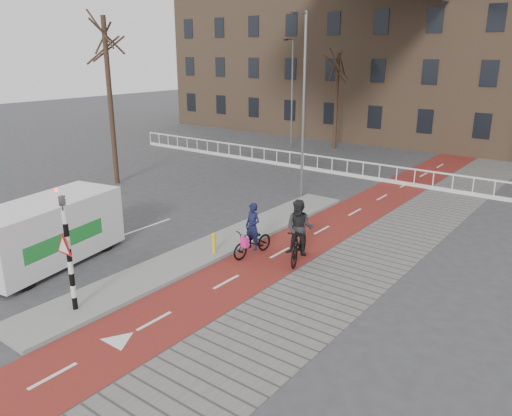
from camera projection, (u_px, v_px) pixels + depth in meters
The scene contains 15 objects.
ground at pixel (146, 292), 15.10m from camera, with size 120.00×120.00×0.00m, color #38383A.
bike_lane at pixel (345, 218), 21.84m from camera, with size 2.50×60.00×0.01m, color maroon.
sidewalk at pixel (407, 231), 20.23m from camera, with size 3.00×60.00×0.01m, color slate.
curb_island at pixel (216, 246), 18.53m from camera, with size 1.80×16.00×0.12m, color gray.
traffic_signal at pixel (67, 247), 13.31m from camera, with size 0.80×0.80×3.68m.
bollard at pixel (214, 243), 17.64m from camera, with size 0.12×0.12×0.73m, color yellow.
cyclist_near at pixel (253, 238), 17.62m from camera, with size 0.85×1.91×1.93m.
cyclist_far at pixel (299, 237), 17.03m from camera, with size 1.24×2.17×2.21m.
van at pixel (47, 231), 16.83m from camera, with size 3.02×5.46×2.22m.
railing at pixel (303, 164), 30.81m from camera, with size 28.00×0.10×0.99m.
townhouse_row at pixel (430, 40), 38.82m from camera, with size 46.00×10.00×15.90m.
tree_left at pixel (110, 103), 26.30m from camera, with size 0.26×0.26×8.71m, color black.
tree_mid at pixel (336, 102), 36.53m from camera, with size 0.28×0.28×6.86m, color black.
streetlight_near at pixel (304, 109), 23.55m from camera, with size 0.12×0.12×8.70m, color slate.
streetlight_left at pixel (292, 94), 36.94m from camera, with size 0.12×0.12×7.89m, color slate.
Camera 1 is at (10.90, -8.85, 6.97)m, focal length 35.00 mm.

